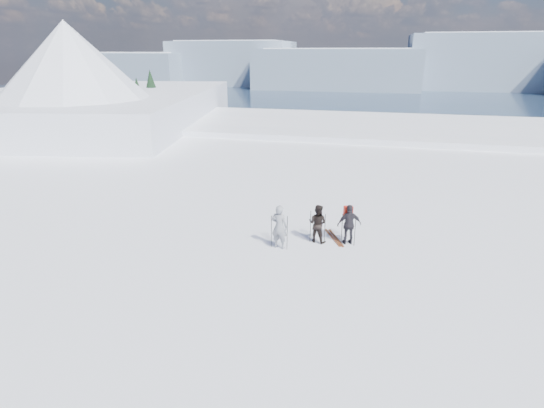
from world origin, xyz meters
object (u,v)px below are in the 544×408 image
at_px(skier_grey, 279,227).
at_px(skis_loose, 334,238).
at_px(skier_dark, 318,223).
at_px(skier_pack, 349,225).

relative_size(skier_grey, skis_loose, 1.08).
height_order(skier_dark, skis_loose, skier_dark).
xyz_separation_m(skier_dark, skis_loose, (0.63, 0.48, -0.75)).
bearing_deg(skier_pack, skier_grey, 2.15).
height_order(skier_pack, skis_loose, skier_pack).
xyz_separation_m(skier_dark, skier_pack, (1.20, 0.10, 0.03)).
xyz_separation_m(skier_grey, skier_dark, (1.32, 0.89, -0.09)).
bearing_deg(skier_dark, skier_pack, -160.21).
bearing_deg(skier_dark, skier_grey, 49.16).
bearing_deg(skier_grey, skier_dark, -135.08).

